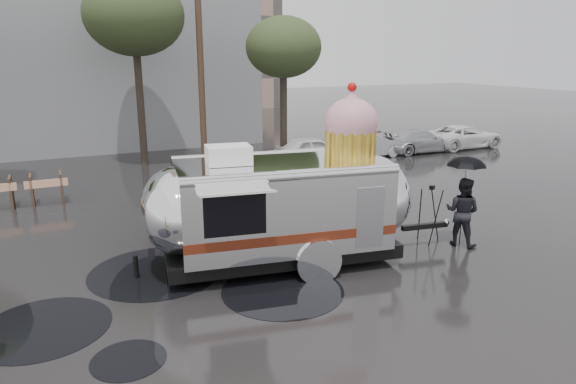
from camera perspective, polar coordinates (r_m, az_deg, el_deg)
ground at (r=10.35m, az=-0.63°, el=-12.70°), size 120.00×120.00×0.00m
puddles at (r=11.04m, az=-14.57°, el=-11.33°), size 9.40×6.44×0.01m
grey_building at (r=32.38m, az=-26.66°, el=16.58°), size 22.00×12.00×13.00m
utility_pole at (r=23.20m, az=-9.72°, el=14.42°), size 1.60×0.28×9.00m
tree_mid at (r=23.68m, az=-16.74°, el=18.20°), size 4.20×4.20×8.03m
tree_right at (r=23.47m, az=-0.51°, el=15.70°), size 3.36×3.36×6.42m
parked_cars at (r=25.94m, az=12.21°, el=5.69°), size 13.20×1.90×1.50m
airstream_trailer at (r=11.94m, az=-0.40°, el=-1.06°), size 7.88×3.42×4.28m
person_right at (r=13.93m, az=18.79°, el=-2.09°), size 0.84×0.99×1.80m
umbrella_black at (r=13.66m, az=19.17°, el=2.18°), size 1.22×1.22×2.38m
tripod at (r=13.89m, az=15.55°, el=-1.76°), size 0.64×0.59×1.55m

